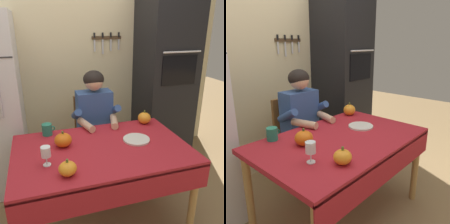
% 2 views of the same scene
% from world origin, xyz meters
% --- Properties ---
extents(back_wall_assembly, '(3.70, 0.13, 2.60)m').
position_xyz_m(back_wall_assembly, '(0.05, 1.35, 1.30)').
color(back_wall_assembly, beige).
rests_on(back_wall_assembly, ground).
extents(wall_oven, '(0.60, 0.64, 2.10)m').
position_xyz_m(wall_oven, '(1.05, 1.00, 1.05)').
color(wall_oven, black).
rests_on(wall_oven, ground).
extents(dining_table, '(1.40, 0.90, 0.74)m').
position_xyz_m(dining_table, '(0.00, 0.08, 0.66)').
color(dining_table, tan).
rests_on(dining_table, ground).
extents(chair_behind_person, '(0.40, 0.40, 0.93)m').
position_xyz_m(chair_behind_person, '(0.10, 0.87, 0.51)').
color(chair_behind_person, brown).
rests_on(chair_behind_person, ground).
extents(seated_person, '(0.47, 0.55, 1.25)m').
position_xyz_m(seated_person, '(0.10, 0.68, 0.74)').
color(seated_person, '#38384C').
rests_on(seated_person, ground).
extents(coffee_mug, '(0.12, 0.09, 0.10)m').
position_xyz_m(coffee_mug, '(-0.40, 0.47, 0.79)').
color(coffee_mug, '#237F66').
rests_on(coffee_mug, dining_table).
extents(wine_glass, '(0.07, 0.07, 0.14)m').
position_xyz_m(wine_glass, '(-0.44, -0.03, 0.84)').
color(wine_glass, white).
rests_on(wine_glass, dining_table).
extents(pumpkin_large, '(0.14, 0.14, 0.13)m').
position_xyz_m(pumpkin_large, '(-0.29, 0.21, 0.80)').
color(pumpkin_large, orange).
rests_on(pumpkin_large, dining_table).
extents(pumpkin_medium, '(0.13, 0.13, 0.14)m').
position_xyz_m(pumpkin_medium, '(0.54, 0.45, 0.80)').
color(pumpkin_medium, orange).
rests_on(pumpkin_medium, dining_table).
extents(pumpkin_small, '(0.12, 0.12, 0.12)m').
position_xyz_m(pumpkin_small, '(-0.32, -0.20, 0.79)').
color(pumpkin_small, orange).
rests_on(pumpkin_small, dining_table).
extents(serving_tray, '(0.23, 0.23, 0.02)m').
position_xyz_m(serving_tray, '(0.32, 0.13, 0.75)').
color(serving_tray, silver).
rests_on(serving_tray, dining_table).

